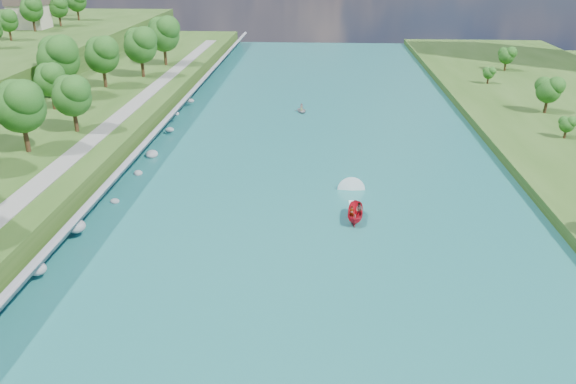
{
  "coord_description": "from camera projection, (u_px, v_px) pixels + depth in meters",
  "views": [
    {
      "loc": [
        0.66,
        -50.33,
        29.34
      ],
      "look_at": [
        -2.98,
        10.77,
        2.5
      ],
      "focal_mm": 35.0,
      "sensor_mm": 36.0,
      "label": 1
    }
  ],
  "objects": [
    {
      "name": "riverside_path",
      "position": [
        76.0,
        153.0,
        76.46
      ],
      "size": [
        3.0,
        200.0,
        0.1
      ],
      "primitive_type": "cube",
      "color": "gray",
      "rests_on": "berm_west"
    },
    {
      "name": "trees_ridge",
      "position": [
        47.0,
        10.0,
        150.89
      ],
      "size": [
        16.94,
        67.28,
        10.33
      ],
      "color": "#144C15",
      "rests_on": "ridge_west"
    },
    {
      "name": "river_water",
      "position": [
        314.0,
        182.0,
        76.1
      ],
      "size": [
        55.0,
        240.0,
        0.1
      ],
      "primitive_type": "cube",
      "color": "#1B656A",
      "rests_on": "ground"
    },
    {
      "name": "motorboat",
      "position": [
        355.0,
        210.0,
        66.01
      ],
      "size": [
        3.6,
        19.21,
        2.0
      ],
      "rotation": [
        0.0,
        0.0,
        3.05
      ],
      "color": "red",
      "rests_on": "river_water"
    },
    {
      "name": "raft",
      "position": [
        301.0,
        110.0,
        107.86
      ],
      "size": [
        3.01,
        3.72,
        1.64
      ],
      "rotation": [
        0.0,
        0.0,
        0.22
      ],
      "color": "gray",
      "rests_on": "river_water"
    },
    {
      "name": "ground",
      "position": [
        311.0,
        257.0,
        57.83
      ],
      "size": [
        260.0,
        260.0,
        0.0
      ],
      "primitive_type": "plane",
      "color": "#2D5119",
      "rests_on": "ground"
    },
    {
      "name": "riprap_bank",
      "position": [
        124.0,
        168.0,
        76.02
      ],
      "size": [
        4.09,
        236.0,
        4.1
      ],
      "color": "slate",
      "rests_on": "ground"
    },
    {
      "name": "ridge_west",
      "position": [
        5.0,
        50.0,
        147.37
      ],
      "size": [
        60.0,
        120.0,
        9.0
      ],
      "primitive_type": "cube",
      "color": "#2D5119",
      "rests_on": "ground"
    }
  ]
}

